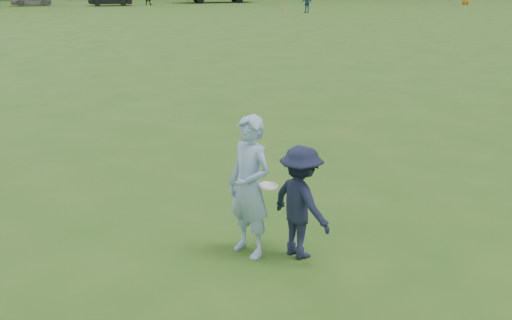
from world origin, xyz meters
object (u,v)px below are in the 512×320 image
object	(u,v)px
field_cone	(282,8)
player_far_b	(307,3)
thrower	(249,187)
defender	(301,202)

from	to	relation	value
field_cone	player_far_b	bearing A→B (deg)	-78.29
thrower	defender	xyz separation A→B (m)	(0.67, -0.26, -0.20)
player_far_b	field_cone	world-z (taller)	player_far_b
defender	field_cone	size ratio (longest dim) A/B	5.39
thrower	field_cone	bearing A→B (deg)	133.52
thrower	player_far_b	world-z (taller)	thrower
defender	field_cone	bearing A→B (deg)	-39.81
thrower	defender	world-z (taller)	thrower
defender	player_far_b	size ratio (longest dim) A/B	0.99
thrower	field_cone	xyz separation A→B (m)	(15.74, 47.62, -0.86)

